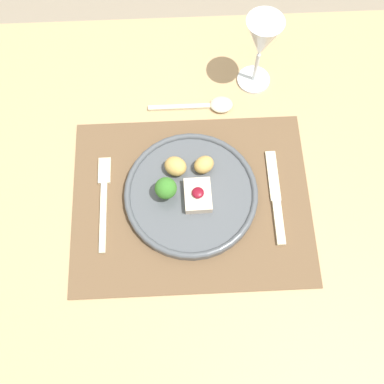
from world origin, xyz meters
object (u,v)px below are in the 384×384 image
object	(u,v)px
dinner_plate	(191,192)
wine_glass_near	(261,42)
spoon	(211,105)
fork	(104,196)
knife	(276,203)

from	to	relation	value
dinner_plate	wine_glass_near	size ratio (longest dim) A/B	1.44
dinner_plate	spoon	distance (m)	0.20
dinner_plate	fork	bearing A→B (deg)	178.93
fork	knife	world-z (taller)	knife
dinner_plate	knife	distance (m)	0.16
knife	wine_glass_near	world-z (taller)	wine_glass_near
fork	spoon	size ratio (longest dim) A/B	1.09
fork	knife	size ratio (longest dim) A/B	1.00
dinner_plate	fork	world-z (taller)	dinner_plate
dinner_plate	fork	xyz separation A→B (m)	(-0.17, 0.00, -0.01)
fork	wine_glass_near	world-z (taller)	wine_glass_near
knife	fork	bearing A→B (deg)	174.39
fork	knife	distance (m)	0.33
wine_glass_near	dinner_plate	bearing A→B (deg)	-119.37
fork	wine_glass_near	bearing A→B (deg)	39.45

